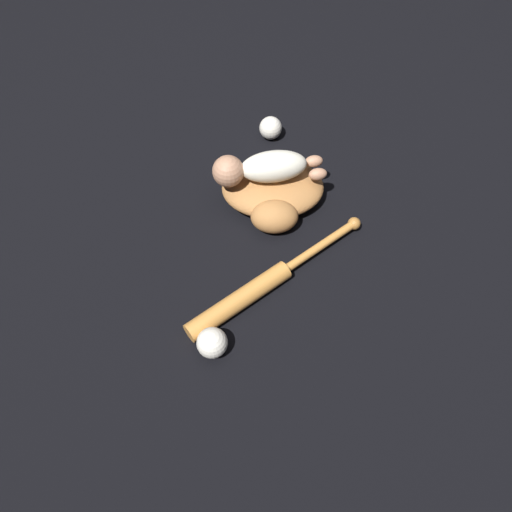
% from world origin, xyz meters
% --- Properties ---
extents(ground_plane, '(6.00, 6.00, 0.00)m').
position_xyz_m(ground_plane, '(0.00, 0.00, 0.00)').
color(ground_plane, black).
extents(baseball_glove, '(0.34, 0.31, 0.09)m').
position_xyz_m(baseball_glove, '(-0.05, -0.03, 0.05)').
color(baseball_glove, '#A8703D').
rests_on(baseball_glove, ground).
extents(baby_figure, '(0.34, 0.16, 0.09)m').
position_xyz_m(baby_figure, '(-0.02, -0.04, 0.14)').
color(baby_figure, silver).
rests_on(baby_figure, baseball_glove).
extents(baseball_bat, '(0.47, 0.44, 0.05)m').
position_xyz_m(baseball_bat, '(-0.03, 0.30, 0.03)').
color(baseball_bat, '#C6843D').
rests_on(baseball_bat, ground).
extents(baseball, '(0.08, 0.08, 0.08)m').
position_xyz_m(baseball, '(0.07, 0.48, 0.04)').
color(baseball, silver).
rests_on(baseball, ground).
extents(baseball_spare, '(0.08, 0.08, 0.08)m').
position_xyz_m(baseball_spare, '(-0.02, -0.32, 0.04)').
color(baseball_spare, silver).
rests_on(baseball_spare, ground).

